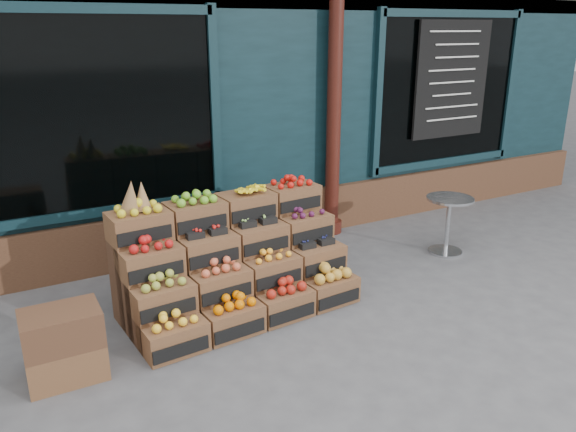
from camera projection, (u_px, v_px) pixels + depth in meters
ground at (342, 319)px, 5.27m from camera, size 60.00×60.00×0.00m
shop_facade at (163, 41)px, 8.75m from camera, size 12.00×6.24×4.80m
crate_display at (233, 266)px, 5.40m from camera, size 2.23×1.21×1.35m
spare_crates at (64, 345)px, 4.31m from camera, size 0.58×0.40×0.58m
bistro_table at (448, 219)px, 6.69m from camera, size 0.55×0.55×0.70m
shopkeeper at (80, 167)px, 6.38m from camera, size 0.83×0.57×2.18m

